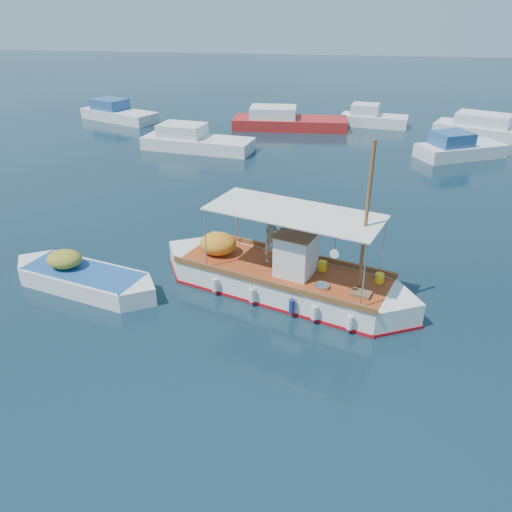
# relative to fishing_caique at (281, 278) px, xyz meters

# --- Properties ---
(ground) EXTENTS (160.00, 160.00, 0.00)m
(ground) POSITION_rel_fishing_caique_xyz_m (0.44, -0.59, -0.50)
(ground) COLOR black
(ground) RESTS_ON ground
(fishing_caique) EXTENTS (8.76, 4.49, 5.63)m
(fishing_caique) POSITION_rel_fishing_caique_xyz_m (0.00, 0.00, 0.00)
(fishing_caique) COLOR white
(fishing_caique) RESTS_ON ground
(dinghy) EXTENTS (5.63, 2.63, 1.42)m
(dinghy) POSITION_rel_fishing_caique_xyz_m (-6.67, -0.86, -0.20)
(dinghy) COLOR white
(dinghy) RESTS_ON ground
(bg_boat_nw) EXTENTS (7.41, 3.39, 1.80)m
(bg_boat_nw) POSITION_rel_fishing_caique_xyz_m (-7.64, 16.64, -0.00)
(bg_boat_nw) COLOR silver
(bg_boat_nw) RESTS_ON ground
(bg_boat_n) EXTENTS (8.62, 3.30, 1.80)m
(bg_boat_n) POSITION_rel_fishing_caique_xyz_m (-2.43, 23.49, -0.00)
(bg_boat_n) COLOR #A61D1B
(bg_boat_n) RESTS_ON ground
(bg_boat_ne) EXTENTS (5.77, 4.41, 1.80)m
(bg_boat_ne) POSITION_rel_fishing_caique_xyz_m (8.90, 17.60, -0.00)
(bg_boat_ne) COLOR silver
(bg_boat_ne) RESTS_ON ground
(bg_boat_e) EXTENTS (9.17, 5.83, 1.80)m
(bg_boat_e) POSITION_rel_fishing_caique_xyz_m (12.47, 22.94, -0.00)
(bg_boat_e) COLOR silver
(bg_boat_e) RESTS_ON ground
(bg_boat_far_w) EXTENTS (6.92, 4.73, 1.80)m
(bg_boat_far_w) POSITION_rel_fishing_caique_xyz_m (-16.18, 24.16, -0.00)
(bg_boat_far_w) COLOR silver
(bg_boat_far_w) RESTS_ON ground
(bg_boat_far_n) EXTENTS (5.22, 2.74, 1.80)m
(bg_boat_far_n) POSITION_rel_fishing_caique_xyz_m (3.98, 25.54, -0.00)
(bg_boat_far_n) COLOR silver
(bg_boat_far_n) RESTS_ON ground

